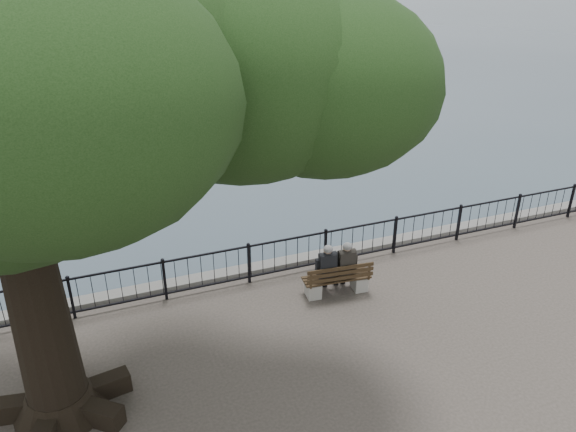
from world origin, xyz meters
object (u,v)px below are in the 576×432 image
person_left (325,270)px  person_right (344,267)px  bench (337,282)px  lion_monument (129,17)px  tree (52,70)px

person_left → person_right: 0.46m
person_left → person_right: same height
bench → lion_monument: size_ratio=0.19×
bench → person_left: (-0.25, 0.12, 0.32)m
person_left → tree: bearing=-162.3°
person_left → tree: 7.39m
person_right → bench: bearing=-160.3°
tree → lion_monument: size_ratio=1.29×
person_left → lion_monument: bearing=88.2°
person_left → person_right: (0.46, -0.04, 0.00)m
bench → lion_monument: bearing=88.5°
person_left → bench: bearing=-24.7°
person_left → person_right: size_ratio=1.00×
person_left → tree: (-5.01, -1.60, 5.20)m
person_right → lion_monument: (1.04, 48.56, 0.46)m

